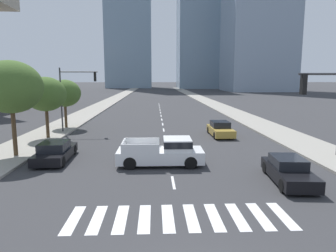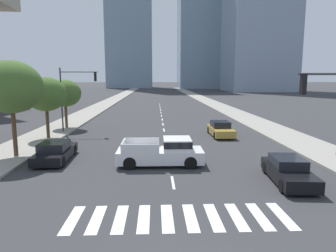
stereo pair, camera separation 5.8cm
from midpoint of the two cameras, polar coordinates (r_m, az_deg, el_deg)
name	(u,v)px [view 2 (the right image)]	position (r m, az deg, el deg)	size (l,w,h in m)	color
sidewalk_east	(254,121)	(38.57, 15.82, 0.83)	(4.00, 260.00, 0.15)	gray
sidewalk_west	(69,123)	(38.04, -17.99, 0.62)	(4.00, 260.00, 0.15)	gray
crosswalk_near	(179,218)	(12.22, 2.20, -16.80)	(8.55, 2.41, 0.01)	silver
lane_divider_center	(162,120)	(39.34, -1.06, 1.22)	(0.14, 50.00, 0.01)	silver
pickup_truck	(164,152)	(18.77, -0.60, -4.91)	(5.28, 2.19, 1.67)	silver
sedan_black_0	(288,171)	(16.99, 21.75, -7.84)	(2.09, 4.52, 1.28)	black
sedan_black_1	(55,152)	(21.07, -20.35, -4.57)	(2.00, 4.59, 1.28)	black
sedan_gold_2	(221,129)	(28.58, 9.90, -0.62)	(1.88, 4.38, 1.35)	#B28E38
traffic_signal_far	(74,89)	(30.75, -17.15, 6.71)	(3.87, 0.28, 6.16)	#333335
street_tree_nearest	(11,87)	(22.51, -27.37, 6.51)	(4.07, 4.07, 6.33)	#4C3823
street_tree_second	(46,94)	(28.38, -21.92, 5.56)	(3.49, 3.49, 5.29)	#4C3823
street_tree_third	(65,93)	(33.71, -18.75, 5.84)	(3.34, 3.34, 5.03)	#4C3823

